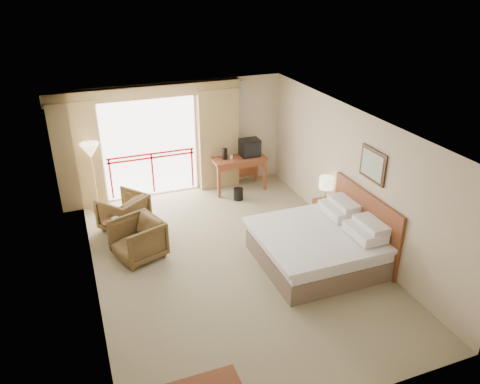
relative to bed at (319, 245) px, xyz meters
name	(u,v)px	position (x,y,z in m)	size (l,w,h in m)	color
floor	(233,261)	(-1.50, 0.60, -0.38)	(7.00, 7.00, 0.00)	#877D5B
ceiling	(232,125)	(-1.50, 0.60, 2.32)	(7.00, 7.00, 0.00)	white
wall_back	(183,137)	(-1.50, 4.10, 0.97)	(5.00, 5.00, 0.00)	beige
wall_front	(336,325)	(-1.50, -2.90, 0.97)	(5.00, 5.00, 0.00)	beige
wall_left	(86,223)	(-4.00, 0.60, 0.97)	(7.00, 7.00, 0.00)	beige
wall_right	(353,178)	(1.00, 0.60, 0.97)	(7.00, 7.00, 0.00)	beige
balcony_door	(150,148)	(-2.30, 4.08, 0.82)	(2.40, 2.40, 0.00)	white
balcony_railing	(152,163)	(-2.30, 4.06, 0.44)	(2.09, 0.03, 1.02)	red
curtain_left	(78,157)	(-3.95, 3.95, 0.87)	(1.00, 0.26, 2.50)	#94794B
curtain_right	(218,139)	(-0.65, 3.95, 0.87)	(1.00, 0.26, 2.50)	#94794B
valance	(146,92)	(-2.30, 3.98, 2.17)	(4.40, 0.22, 0.28)	#94794B
hvac_vent	(233,92)	(-0.20, 4.07, 1.97)	(0.50, 0.04, 0.50)	silver
bed	(319,245)	(0.00, 0.00, 0.00)	(2.13, 2.06, 0.97)	brown
headboard	(364,223)	(0.96, 0.00, 0.27)	(0.06, 2.10, 1.30)	brown
framed_art	(373,165)	(0.97, 0.00, 1.47)	(0.04, 0.72, 0.60)	black
nightstand	(325,214)	(0.81, 1.16, -0.08)	(0.41, 0.49, 0.59)	brown
table_lamp	(326,183)	(0.81, 1.21, 0.63)	(0.30, 0.30, 0.53)	tan
phone	(328,204)	(0.76, 1.01, 0.25)	(0.18, 0.14, 0.08)	black
desk	(237,163)	(-0.26, 3.64, 0.29)	(1.31, 0.63, 0.86)	brown
tv	(250,148)	(0.04, 3.58, 0.69)	(0.47, 0.37, 0.43)	black
coffee_maker	(225,154)	(-0.61, 3.59, 0.61)	(0.13, 0.13, 0.27)	black
cup	(231,157)	(-0.46, 3.54, 0.53)	(0.07, 0.07, 0.10)	white
wastebasket	(238,194)	(-0.47, 3.02, -0.23)	(0.23, 0.23, 0.29)	black
armchair_far	(125,228)	(-3.22, 2.59, -0.38)	(0.83, 0.86, 0.78)	#4A371F
armchair_near	(140,257)	(-3.12, 1.39, -0.38)	(0.84, 0.86, 0.78)	#4A371F
side_table	(115,227)	(-3.47, 2.06, -0.02)	(0.48, 0.48, 0.52)	black
book	(114,220)	(-3.47, 2.06, 0.15)	(0.15, 0.20, 0.02)	white
floor_lamp	(90,153)	(-3.67, 3.63, 1.03)	(0.42, 0.42, 1.63)	tan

